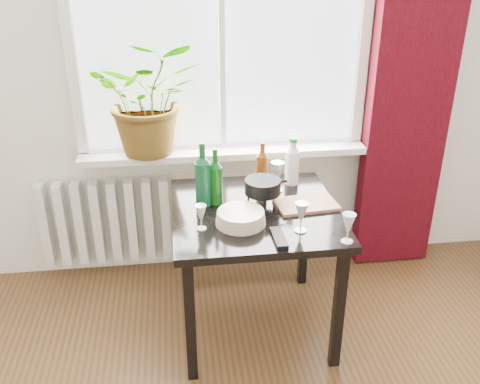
{
  "coord_description": "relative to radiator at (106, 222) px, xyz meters",
  "views": [
    {
      "loc": [
        -0.28,
        -0.85,
        2.02
      ],
      "look_at": [
        0.02,
        1.55,
        0.84
      ],
      "focal_mm": 40.0,
      "sensor_mm": 36.0,
      "label": 1
    }
  ],
  "objects": [
    {
      "name": "wineglass_back_center",
      "position": [
        1.0,
        -0.43,
        0.45
      ],
      "size": [
        0.09,
        0.09,
        0.17
      ],
      "primitive_type": null,
      "rotation": [
        0.0,
        0.0,
        -0.29
      ],
      "color": "silver",
      "rests_on": "table"
    },
    {
      "name": "tv_remote",
      "position": [
        0.91,
        -0.94,
        0.37
      ],
      "size": [
        0.06,
        0.18,
        0.02
      ],
      "primitive_type": "cube",
      "rotation": [
        0.0,
        0.0,
        0.02
      ],
      "color": "black",
      "rests_on": "table"
    },
    {
      "name": "plate_stack",
      "position": [
        0.76,
        -0.77,
        0.39
      ],
      "size": [
        0.32,
        0.32,
        0.07
      ],
      "primitive_type": "cylinder",
      "rotation": [
        0.0,
        0.0,
        0.36
      ],
      "color": "beige",
      "rests_on": "table"
    },
    {
      "name": "wineglass_front_left",
      "position": [
        0.56,
        -0.8,
        0.43
      ],
      "size": [
        0.07,
        0.07,
        0.13
      ],
      "primitive_type": null,
      "rotation": [
        0.0,
        0.0,
        0.34
      ],
      "color": "white",
      "rests_on": "table"
    },
    {
      "name": "cutting_board",
      "position": [
        1.12,
        -0.62,
        0.37
      ],
      "size": [
        0.33,
        0.23,
        0.02
      ],
      "primitive_type": "cube",
      "rotation": [
        0.0,
        0.0,
        0.11
      ],
      "color": "#9F6248",
      "rests_on": "table"
    },
    {
      "name": "table",
      "position": [
        0.85,
        -0.63,
        0.27
      ],
      "size": [
        0.85,
        0.85,
        0.74
      ],
      "color": "black",
      "rests_on": "ground"
    },
    {
      "name": "wineglass_far_right",
      "position": [
        1.22,
        -1.0,
        0.43
      ],
      "size": [
        0.08,
        0.08,
        0.15
      ],
      "primitive_type": null,
      "rotation": [
        0.0,
        0.0,
        -0.3
      ],
      "color": "white",
      "rests_on": "table"
    },
    {
      "name": "curtain",
      "position": [
        1.87,
        -0.06,
        0.92
      ],
      "size": [
        0.5,
        0.12,
        2.56
      ],
      "color": "#32040C",
      "rests_on": "ground"
    },
    {
      "name": "window",
      "position": [
        0.75,
        0.04,
        1.22
      ],
      "size": [
        1.72,
        0.08,
        1.62
      ],
      "color": "white",
      "rests_on": "ground"
    },
    {
      "name": "radiator",
      "position": [
        0.0,
        0.0,
        0.0
      ],
      "size": [
        0.8,
        0.1,
        0.55
      ],
      "color": "silver",
      "rests_on": "ground"
    },
    {
      "name": "bottle_amber",
      "position": [
        0.93,
        -0.35,
        0.49
      ],
      "size": [
        0.07,
        0.07,
        0.26
      ],
      "primitive_type": null,
      "rotation": [
        0.0,
        0.0,
        0.04
      ],
      "color": "maroon",
      "rests_on": "table"
    },
    {
      "name": "windowsill",
      "position": [
        0.75,
        -0.03,
        0.44
      ],
      "size": [
        1.72,
        0.2,
        0.04
      ],
      "color": "silver",
      "rests_on": "ground"
    },
    {
      "name": "wineglass_back_left",
      "position": [
        0.66,
        -0.44,
        0.44
      ],
      "size": [
        0.07,
        0.07,
        0.16
      ],
      "primitive_type": null,
      "rotation": [
        0.0,
        0.0,
        -0.07
      ],
      "color": "silver",
      "rests_on": "table"
    },
    {
      "name": "wine_bottle_right",
      "position": [
        0.66,
        -0.53,
        0.51
      ],
      "size": [
        0.08,
        0.08,
        0.3
      ],
      "primitive_type": null,
      "rotation": [
        0.0,
        0.0,
        -0.06
      ],
      "color": "#0D450F",
      "rests_on": "table"
    },
    {
      "name": "fondue_pot",
      "position": [
        0.89,
        -0.59,
        0.43
      ],
      "size": [
        0.22,
        0.19,
        0.14
      ],
      "primitive_type": null,
      "rotation": [
        0.0,
        0.0,
        0.04
      ],
      "color": "black",
      "rests_on": "table"
    },
    {
      "name": "wine_bottle_left",
      "position": [
        0.59,
        -0.54,
        0.53
      ],
      "size": [
        0.1,
        0.1,
        0.35
      ],
      "primitive_type": null,
      "rotation": [
        0.0,
        0.0,
        0.31
      ],
      "color": "#0D4624",
      "rests_on": "table"
    },
    {
      "name": "wineglass_front_right",
      "position": [
        1.03,
        -0.88,
        0.44
      ],
      "size": [
        0.08,
        0.08,
        0.15
      ],
      "primitive_type": null,
      "rotation": [
        0.0,
        0.0,
        -0.3
      ],
      "color": "#AFB6BD",
      "rests_on": "table"
    },
    {
      "name": "cleaning_bottle",
      "position": [
        1.1,
        -0.34,
        0.5
      ],
      "size": [
        0.1,
        0.1,
        0.27
      ],
      "primitive_type": null,
      "rotation": [
        0.0,
        0.0,
        -0.35
      ],
      "color": "silver",
      "rests_on": "table"
    },
    {
      "name": "potted_plant",
      "position": [
        0.33,
        -0.03,
        0.8
      ],
      "size": [
        0.62,
        0.55,
        0.67
      ],
      "primitive_type": "imported",
      "rotation": [
        0.0,
        0.0,
        -0.04
      ],
      "color": "#2D761F",
      "rests_on": "windowsill"
    }
  ]
}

